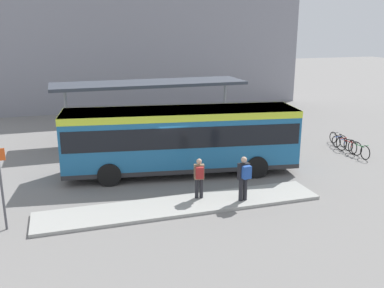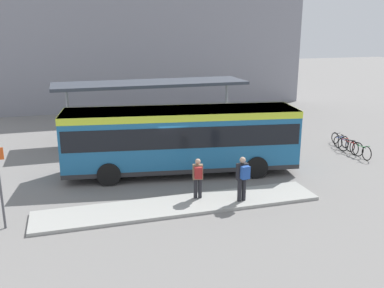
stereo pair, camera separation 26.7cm
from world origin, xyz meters
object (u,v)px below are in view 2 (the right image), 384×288
bicycle_green (360,150)px  city_bus (181,136)px  bicycle_blue (344,144)px  pedestrian_companion (198,176)px  platform_sign (0,184)px  bicycle_black (340,140)px  bicycle_red (350,146)px  pedestrian_waiting (243,176)px  potted_planter_near_shelter (218,133)px

bicycle_green → city_bus: bearing=-91.4°
bicycle_blue → pedestrian_companion: bearing=105.3°
city_bus → platform_sign: 8.03m
bicycle_black → bicycle_red: bearing=163.0°
bicycle_blue → city_bus: bearing=87.3°
pedestrian_waiting → platform_sign: size_ratio=0.62×
bicycle_green → bicycle_blue: bicycle_green is taller
bicycle_green → platform_sign: platform_sign is taller
bicycle_red → potted_planter_near_shelter: 7.05m
bicycle_black → platform_sign: (-16.90, -5.59, 1.22)m
pedestrian_waiting → potted_planter_near_shelter: 8.11m
bicycle_green → bicycle_blue: (0.10, 1.50, -0.04)m
pedestrian_waiting → bicycle_red: size_ratio=0.98×
city_bus → potted_planter_near_shelter: size_ratio=7.49×
bicycle_red → bicycle_black: 1.55m
potted_planter_near_shelter → bicycle_blue: bearing=-22.5°
pedestrian_companion → bicycle_black: pedestrian_companion is taller
bicycle_red → pedestrian_waiting: bearing=109.3°
bicycle_blue → platform_sign: (-16.63, -4.85, 1.22)m
bicycle_green → bicycle_red: 0.75m
bicycle_red → bicycle_black: bearing=-25.6°
potted_planter_near_shelter → bicycle_red: bearing=-28.6°
city_bus → bicycle_red: 9.46m
bicycle_blue → potted_planter_near_shelter: bearing=57.9°
bicycle_green → potted_planter_near_shelter: potted_planter_near_shelter is taller
bicycle_black → bicycle_blue: bearing=158.7°
pedestrian_companion → bicycle_green: size_ratio=0.91×
pedestrian_companion → bicycle_red: (9.61, 3.77, -0.64)m
bicycle_red → potted_planter_near_shelter: (-6.18, 3.37, 0.36)m
bicycle_blue → potted_planter_near_shelter: potted_planter_near_shelter is taller
city_bus → bicycle_blue: (9.50, 1.14, -1.40)m
pedestrian_waiting → platform_sign: bearing=79.8°
bicycle_black → potted_planter_near_shelter: size_ratio=1.10×
city_bus → bicycle_red: (9.35, 0.40, -1.35)m
bicycle_green → bicycle_red: bicycle_red is taller
pedestrian_companion → platform_sign: (-6.86, -0.33, 0.53)m
pedestrian_companion → potted_planter_near_shelter: size_ratio=1.12×
potted_planter_near_shelter → platform_sign: platform_sign is taller
potted_planter_near_shelter → platform_sign: bearing=-144.0°
pedestrian_companion → platform_sign: platform_sign is taller
city_bus → bicycle_black: 10.05m
bicycle_red → bicycle_blue: bicycle_red is taller
bicycle_green → platform_sign: (-16.53, -3.35, 1.18)m
pedestrian_waiting → pedestrian_companion: pedestrian_waiting is taller
pedestrian_companion → bicycle_green: 10.15m
bicycle_red → platform_sign: platform_sign is taller
pedestrian_companion → platform_sign: 6.89m
pedestrian_companion → bicycle_green: (9.66, 3.02, -0.65)m
city_bus → bicycle_blue: 9.67m
bicycle_black → pedestrian_waiting: bearing=124.0°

